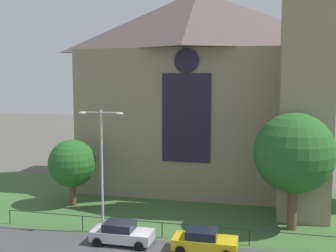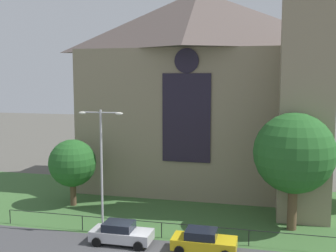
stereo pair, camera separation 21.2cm
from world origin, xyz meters
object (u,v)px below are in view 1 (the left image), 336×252
streetlamp_near (102,157)px  parked_car_yellow (204,241)px  parked_car_silver (122,233)px  tree_left_near (72,163)px  tree_right_near (294,153)px  church_building (204,88)px

streetlamp_near → parked_car_yellow: streetlamp_near is taller
parked_car_silver → parked_car_yellow: (5.72, -0.05, 0.00)m
tree_left_near → streetlamp_near: streetlamp_near is taller
tree_right_near → parked_car_yellow: (-5.81, -5.60, -5.06)m
streetlamp_near → parked_car_silver: (2.00, -1.57, -4.95)m
tree_left_near → parked_car_yellow: size_ratio=1.41×
tree_right_near → parked_car_silver: size_ratio=2.10×
church_building → tree_left_near: bearing=-139.3°
tree_left_near → parked_car_yellow: tree_left_near is taller
tree_right_near → church_building: bearing=128.4°
church_building → parked_car_yellow: size_ratio=6.18×
parked_car_yellow → parked_car_silver: bearing=179.7°
tree_left_near → parked_car_yellow: (12.83, -7.20, -3.07)m
tree_right_near → parked_car_yellow: bearing=-136.0°
tree_left_near → parked_car_silver: tree_left_near is taller
streetlamp_near → church_building: bearing=70.2°
tree_right_near → parked_car_silver: bearing=-154.3°
tree_right_near → streetlamp_near: size_ratio=0.97×
tree_left_near → parked_car_silver: bearing=-45.2°
streetlamp_near → tree_left_near: bearing=132.5°
tree_left_near → parked_car_silver: size_ratio=1.41×
parked_car_yellow → streetlamp_near: bearing=168.3°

